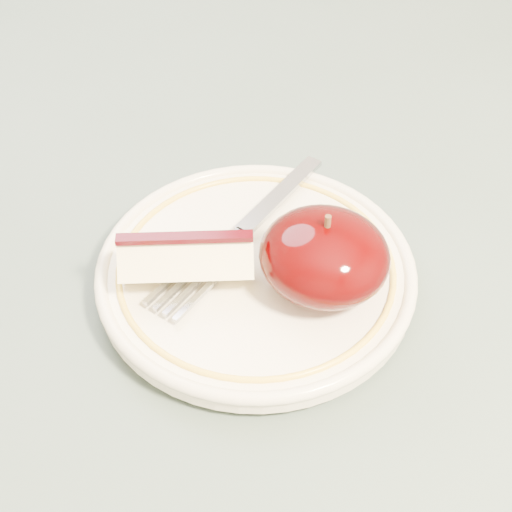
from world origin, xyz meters
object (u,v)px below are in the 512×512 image
(fork, at_px, (241,233))
(apple_half, at_px, (324,256))
(plate, at_px, (256,271))
(table, at_px, (255,318))

(fork, bearing_deg, apple_half, -93.63)
(fork, bearing_deg, plate, -123.89)
(table, bearing_deg, fork, -102.22)
(table, bearing_deg, plate, -68.94)
(apple_half, bearing_deg, fork, 161.82)
(table, distance_m, apple_half, 0.15)
(plate, bearing_deg, table, 111.06)
(table, xyz_separation_m, apple_half, (0.06, -0.04, 0.13))
(plate, height_order, fork, fork)
(apple_half, xyz_separation_m, fork, (-0.06, 0.02, -0.02))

